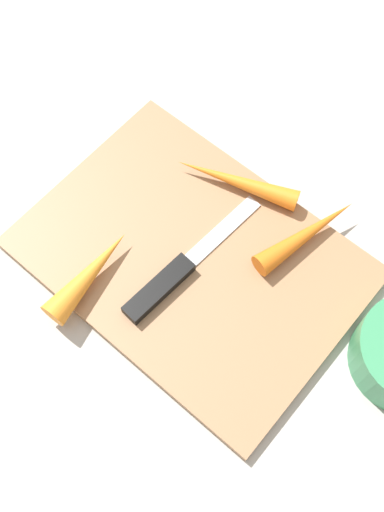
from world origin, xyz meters
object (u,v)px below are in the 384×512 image
knife (167,280)px  carrot_longest (237,181)px  carrot_medium (307,234)px  carrot_shortest (89,274)px  cutting_board (192,258)px

knife → carrot_longest: (0.02, -0.14, 0.01)m
carrot_medium → carrot_longest: size_ratio=0.92×
carrot_shortest → carrot_medium: 0.24m
cutting_board → carrot_shortest: size_ratio=3.01×
cutting_board → carrot_medium: carrot_medium is taller
cutting_board → carrot_shortest: 0.11m
carrot_shortest → cutting_board: bearing=-38.8°
cutting_board → knife: knife is taller
knife → carrot_medium: (-0.08, -0.14, 0.01)m
knife → carrot_shortest: size_ratio=1.68×
cutting_board → carrot_shortest: bearing=55.1°
carrot_medium → knife: bearing=163.2°
knife → carrot_longest: size_ratio=1.38×
cutting_board → carrot_medium: (-0.08, -0.10, 0.02)m
carrot_shortest → carrot_longest: 0.20m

